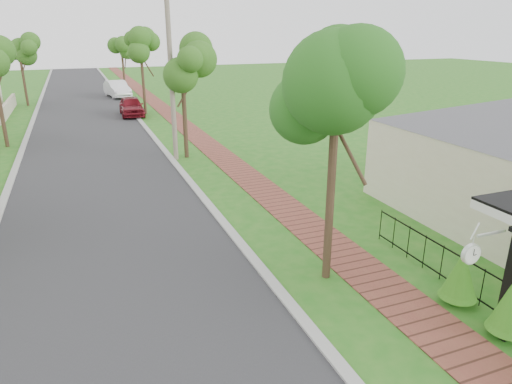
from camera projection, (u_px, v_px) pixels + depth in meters
ground at (297, 356)px, 9.33m from camera, size 160.00×160.00×0.00m
road at (92, 147)px, 25.83m from camera, size 7.00×120.00×0.02m
kerb_right at (157, 142)px, 27.08m from camera, size 0.30×120.00×0.10m
kerb_left at (21, 153)px, 24.57m from camera, size 0.30×120.00×0.10m
sidewalk at (200, 138)px, 27.98m from camera, size 1.50×120.00×0.03m
porch_post at (512, 289)px, 9.64m from camera, size 0.48×0.48×2.52m
picket_fence at (482, 286)px, 10.83m from camera, size 0.03×8.02×1.00m
street_trees at (81, 58)px, 30.35m from camera, size 10.70×37.65×5.89m
parked_car_red at (131, 106)px, 35.16m from camera, size 1.84×4.30×1.45m
parked_car_white at (117, 89)px, 44.88m from camera, size 2.40×5.00×1.58m
near_tree at (336, 98)px, 10.72m from camera, size 2.33×2.33×5.98m
utility_pole at (171, 70)px, 21.99m from camera, size 1.20×0.24×8.80m
station_clock at (473, 252)px, 9.41m from camera, size 1.07×0.13×0.64m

